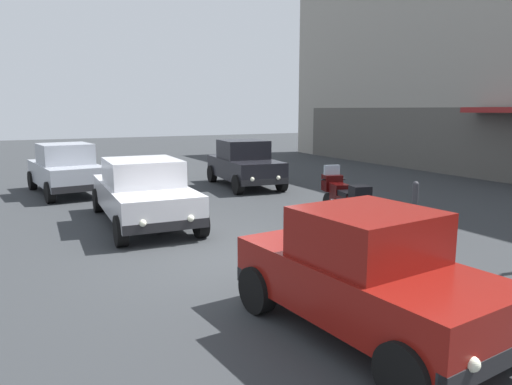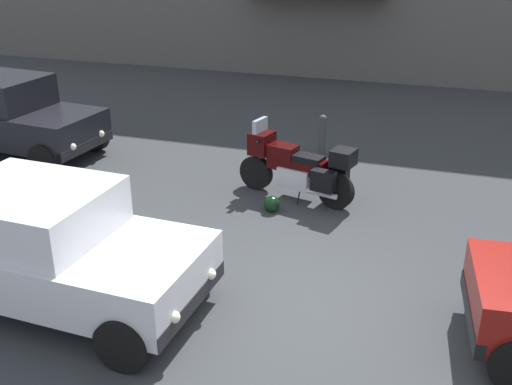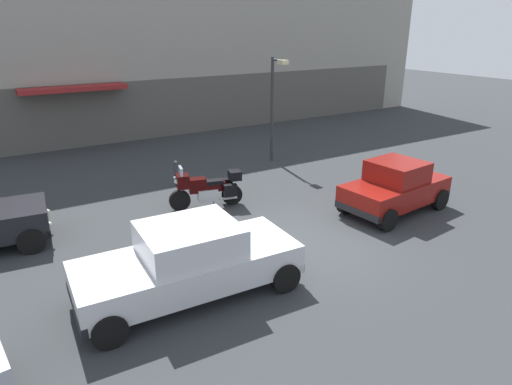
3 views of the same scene
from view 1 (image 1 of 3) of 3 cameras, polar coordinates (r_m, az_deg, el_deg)
The scene contains 8 objects.
ground_plane at distance 9.06m, azimuth -3.58°, elevation -7.63°, with size 80.00×80.00×0.00m, color #2D3033.
motorcycle at distance 11.44m, azimuth 10.37°, elevation -0.88°, with size 2.23×1.04×1.36m.
helmet at distance 11.37m, azimuth 6.84°, elevation -3.33°, with size 0.28×0.28×0.28m, color black.
car_hatchback_near at distance 16.74m, azimuth -21.74°, elevation 2.60°, with size 4.00×2.19×1.64m.
car_sedan_far at distance 11.77m, azimuth -13.29°, elevation 0.12°, with size 4.63×2.06×1.56m.
car_compact_side at distance 5.98m, azimuth 12.91°, elevation -9.44°, with size 3.58×2.01×1.56m.
car_wagon_end at distance 17.07m, azimuth -1.41°, elevation 3.43°, with size 3.98×2.10×1.64m.
bollard_curbside at distance 13.06m, azimuth 18.39°, elevation -0.55°, with size 0.16×0.16×0.90m.
Camera 1 is at (7.93, -3.43, 2.72)m, focal length 33.63 mm.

